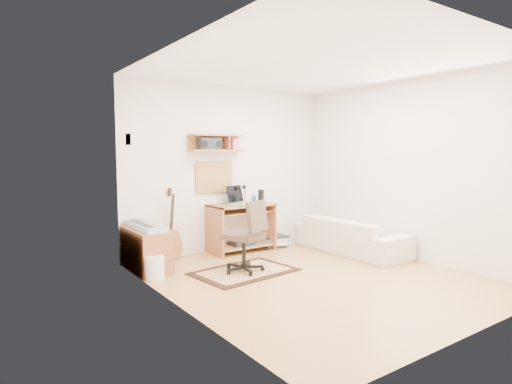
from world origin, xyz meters
TOP-DOWN VIEW (x-y plane):
  - floor at (0.00, 0.00)m, footprint 3.60×4.00m
  - ceiling at (0.00, 0.00)m, footprint 3.60×4.00m
  - back_wall at (0.00, 2.00)m, footprint 3.60×0.01m
  - left_wall at (-1.80, 0.00)m, footprint 0.01×4.00m
  - right_wall at (1.80, 0.00)m, footprint 0.01×4.00m
  - wall_shelf at (-0.30, 1.88)m, footprint 0.90×0.25m
  - cork_board at (-0.30, 1.98)m, footprint 0.64×0.03m
  - wall_photo at (-1.79, 1.50)m, footprint 0.02×0.20m
  - desk at (0.04, 1.73)m, footprint 1.00×0.55m
  - laptop at (0.04, 1.71)m, footprint 0.50×0.50m
  - speaker at (0.39, 1.68)m, footprint 0.10×0.10m
  - desk_lamp at (0.20, 1.87)m, footprint 0.10×0.10m
  - pencil_cup at (0.35, 1.83)m, footprint 0.07×0.07m
  - boombox at (-0.44, 1.87)m, footprint 0.35×0.16m
  - rug at (-0.58, 0.70)m, footprint 1.38×1.00m
  - task_chair at (-0.59, 0.70)m, footprint 0.64×0.64m
  - cabinet at (-1.58, 1.55)m, footprint 0.40×0.90m
  - music_keyboard at (-1.58, 1.55)m, footprint 0.27×0.86m
  - guitar at (-1.05, 1.86)m, footprint 0.28×0.18m
  - waste_basket at (-1.65, 1.09)m, footprint 0.32×0.32m
  - printer at (0.71, 1.73)m, footprint 0.45×0.36m
  - sofa at (1.38, 0.67)m, footprint 0.54×1.85m

SIDE VIEW (x-z plane):
  - floor at x=0.00m, z-range -0.01..0.00m
  - rug at x=-0.58m, z-range 0.00..0.02m
  - printer at x=0.71m, z-range 0.00..0.17m
  - waste_basket at x=-1.65m, z-range 0.00..0.29m
  - cabinet at x=-1.58m, z-range 0.00..0.55m
  - sofa at x=1.38m, z-range 0.00..0.72m
  - desk at x=0.04m, z-range 0.00..0.75m
  - task_chair at x=-0.59m, z-range 0.00..0.96m
  - guitar at x=-1.05m, z-range 0.00..1.05m
  - music_keyboard at x=-1.58m, z-range 0.55..0.63m
  - pencil_cup at x=0.35m, z-range 0.75..0.86m
  - speaker at x=0.39m, z-range 0.75..0.96m
  - desk_lamp at x=0.20m, z-range 0.75..1.04m
  - laptop at x=0.04m, z-range 0.75..1.04m
  - cork_board at x=-0.30m, z-range 0.92..1.42m
  - back_wall at x=0.00m, z-range 0.00..2.60m
  - left_wall at x=-1.80m, z-range 0.00..2.60m
  - right_wall at x=1.80m, z-range 0.00..2.60m
  - boombox at x=-0.44m, z-range 1.59..1.77m
  - wall_shelf at x=-0.30m, z-range 1.57..1.83m
  - wall_photo at x=-1.79m, z-range 1.65..1.79m
  - ceiling at x=0.00m, z-range 2.60..2.61m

